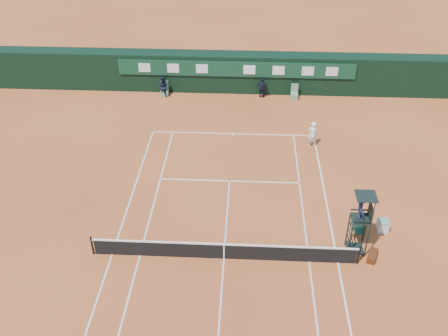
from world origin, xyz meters
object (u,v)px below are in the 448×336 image
Objects in this scene: umpire_chair at (362,212)px; cooler at (383,225)px; tennis_net at (224,251)px; player at (312,134)px; player_bench at (360,224)px.

umpire_chair reaches higher than cooler.
player is (5.18, 10.62, 0.38)m from tennis_net.
umpire_chair reaches higher than player.
player_bench is at bearing 70.88° from umpire_chair.
player is at bearing 109.59° from cooler.
umpire_chair is at bearing -109.12° from player_bench.
umpire_chair is 5.30× the size of cooler.
umpire_chair reaches higher than tennis_net.
tennis_net is 3.77× the size of umpire_chair.
tennis_net is 10.75× the size of player_bench.
tennis_net reaches higher than cooler.
umpire_chair is 1.93× the size of player.
tennis_net is at bearing -162.19° from player_bench.
umpire_chair is at bearing 89.05° from player.
player_bench is 1.86× the size of cooler.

